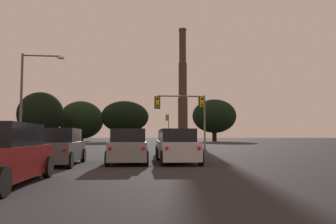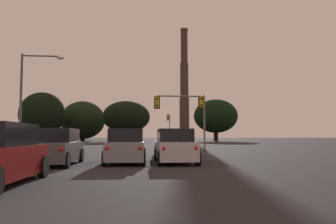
{
  "view_description": "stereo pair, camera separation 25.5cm",
  "coord_description": "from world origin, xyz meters",
  "px_view_note": "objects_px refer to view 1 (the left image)",
  "views": [
    {
      "loc": [
        0.47,
        -1.27,
        1.46
      ],
      "look_at": [
        4.48,
        35.04,
        4.17
      ],
      "focal_mm": 35.0,
      "sensor_mm": 36.0,
      "label": 1
    },
    {
      "loc": [
        0.73,
        -1.3,
        1.46
      ],
      "look_at": [
        4.48,
        35.04,
        4.17
      ],
      "focal_mm": 35.0,
      "sensor_mm": 36.0,
      "label": 2
    }
  ],
  "objects_px": {
    "traffic_light_far_right": "(168,124)",
    "smokestack": "(183,96)",
    "traffic_light_overhead_right": "(188,108)",
    "suv_right_lane_front": "(171,144)",
    "suv_center_lane_second": "(129,147)",
    "suv_right_lane_second": "(177,146)",
    "suv_left_lane_second": "(59,147)",
    "street_lamp": "(29,91)"
  },
  "relations": [
    {
      "from": "traffic_light_far_right",
      "to": "smokestack",
      "type": "bearing_deg",
      "value": 77.52
    },
    {
      "from": "traffic_light_overhead_right",
      "to": "smokestack",
      "type": "height_order",
      "value": "smokestack"
    },
    {
      "from": "suv_right_lane_front",
      "to": "traffic_light_overhead_right",
      "type": "relative_size",
      "value": 0.9
    },
    {
      "from": "suv_center_lane_second",
      "to": "traffic_light_overhead_right",
      "type": "distance_m",
      "value": 15.3
    },
    {
      "from": "traffic_light_far_right",
      "to": "traffic_light_overhead_right",
      "type": "relative_size",
      "value": 1.1
    },
    {
      "from": "suv_right_lane_second",
      "to": "suv_left_lane_second",
      "type": "xyz_separation_m",
      "value": [
        -6.19,
        -0.66,
        0.0
      ]
    },
    {
      "from": "smokestack",
      "to": "suv_right_lane_second",
      "type": "bearing_deg",
      "value": -99.08
    },
    {
      "from": "traffic_light_overhead_right",
      "to": "smokestack",
      "type": "xyz_separation_m",
      "value": [
        12.95,
        85.88,
        12.04
      ]
    },
    {
      "from": "suv_left_lane_second",
      "to": "traffic_light_overhead_right",
      "type": "bearing_deg",
      "value": 58.32
    },
    {
      "from": "suv_right_lane_front",
      "to": "traffic_light_overhead_right",
      "type": "height_order",
      "value": "traffic_light_overhead_right"
    },
    {
      "from": "suv_center_lane_second",
      "to": "suv_left_lane_second",
      "type": "bearing_deg",
      "value": -165.29
    },
    {
      "from": "traffic_light_far_right",
      "to": "smokestack",
      "type": "xyz_separation_m",
      "value": [
        10.9,
        49.25,
        12.29
      ]
    },
    {
      "from": "suv_right_lane_front",
      "to": "suv_left_lane_second",
      "type": "height_order",
      "value": "same"
    },
    {
      "from": "traffic_light_far_right",
      "to": "traffic_light_overhead_right",
      "type": "bearing_deg",
      "value": -93.21
    },
    {
      "from": "suv_right_lane_front",
      "to": "traffic_light_far_right",
      "type": "relative_size",
      "value": 0.82
    },
    {
      "from": "suv_right_lane_front",
      "to": "suv_center_lane_second",
      "type": "distance_m",
      "value": 6.47
    },
    {
      "from": "suv_center_lane_second",
      "to": "traffic_light_overhead_right",
      "type": "relative_size",
      "value": 0.9
    },
    {
      "from": "suv_center_lane_second",
      "to": "smokestack",
      "type": "bearing_deg",
      "value": 81.2
    },
    {
      "from": "suv_right_lane_front",
      "to": "street_lamp",
      "type": "height_order",
      "value": "street_lamp"
    },
    {
      "from": "suv_left_lane_second",
      "to": "smokestack",
      "type": "xyz_separation_m",
      "value": [
        22.15,
        100.51,
        15.37
      ]
    },
    {
      "from": "suv_right_lane_second",
      "to": "traffic_light_overhead_right",
      "type": "relative_size",
      "value": 0.89
    },
    {
      "from": "suv_left_lane_second",
      "to": "traffic_light_overhead_right",
      "type": "relative_size",
      "value": 0.89
    },
    {
      "from": "suv_right_lane_front",
      "to": "suv_right_lane_second",
      "type": "bearing_deg",
      "value": -90.65
    },
    {
      "from": "suv_right_lane_front",
      "to": "traffic_light_overhead_right",
      "type": "distance_m",
      "value": 9.14
    },
    {
      "from": "suv_center_lane_second",
      "to": "suv_left_lane_second",
      "type": "distance_m",
      "value": 3.63
    },
    {
      "from": "street_lamp",
      "to": "suv_right_lane_second",
      "type": "bearing_deg",
      "value": -41.83
    },
    {
      "from": "traffic_light_overhead_right",
      "to": "street_lamp",
      "type": "height_order",
      "value": "street_lamp"
    },
    {
      "from": "suv_right_lane_second",
      "to": "traffic_light_far_right",
      "type": "xyz_separation_m",
      "value": [
        5.06,
        50.59,
        3.09
      ]
    },
    {
      "from": "traffic_light_far_right",
      "to": "smokestack",
      "type": "height_order",
      "value": "smokestack"
    },
    {
      "from": "suv_right_lane_front",
      "to": "smokestack",
      "type": "relative_size",
      "value": 0.12
    },
    {
      "from": "traffic_light_overhead_right",
      "to": "smokestack",
      "type": "distance_m",
      "value": 87.68
    },
    {
      "from": "traffic_light_far_right",
      "to": "smokestack",
      "type": "relative_size",
      "value": 0.15
    },
    {
      "from": "suv_left_lane_second",
      "to": "street_lamp",
      "type": "bearing_deg",
      "value": 114.95
    },
    {
      "from": "suv_right_lane_second",
      "to": "suv_left_lane_second",
      "type": "distance_m",
      "value": 6.23
    },
    {
      "from": "street_lamp",
      "to": "suv_right_lane_front",
      "type": "bearing_deg",
      "value": -19.17
    },
    {
      "from": "suv_center_lane_second",
      "to": "suv_right_lane_front",
      "type": "bearing_deg",
      "value": 64.23
    },
    {
      "from": "suv_center_lane_second",
      "to": "suv_right_lane_second",
      "type": "bearing_deg",
      "value": -1.4
    },
    {
      "from": "suv_left_lane_second",
      "to": "suv_center_lane_second",
      "type": "bearing_deg",
      "value": 13.41
    },
    {
      "from": "suv_left_lane_second",
      "to": "traffic_light_far_right",
      "type": "height_order",
      "value": "traffic_light_far_right"
    },
    {
      "from": "traffic_light_far_right",
      "to": "suv_center_lane_second",
      "type": "bearing_deg",
      "value": -98.7
    },
    {
      "from": "street_lamp",
      "to": "smokestack",
      "type": "distance_m",
      "value": 94.63
    },
    {
      "from": "traffic_light_overhead_right",
      "to": "suv_right_lane_second",
      "type": "bearing_deg",
      "value": -102.16
    }
  ]
}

